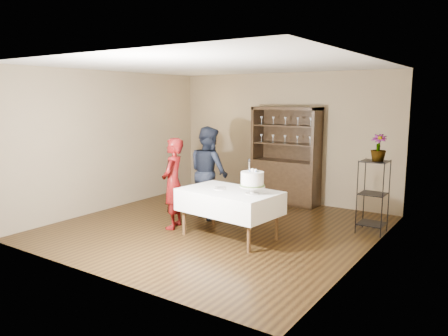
{
  "coord_description": "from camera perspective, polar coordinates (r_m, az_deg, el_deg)",
  "views": [
    {
      "loc": [
        4.15,
        -5.87,
        2.19
      ],
      "look_at": [
        0.11,
        0.1,
        1.02
      ],
      "focal_mm": 35.0,
      "sensor_mm": 36.0,
      "label": 1
    }
  ],
  "objects": [
    {
      "name": "potted_plant",
      "position": [
        7.32,
        19.52,
        2.51
      ],
      "size": [
        0.26,
        0.26,
        0.43
      ],
      "primitive_type": "imported",
      "rotation": [
        0.0,
        0.0,
        0.1
      ],
      "color": "#47642F",
      "rests_on": "plant_etagere"
    },
    {
      "name": "floor",
      "position": [
        7.51,
        -1.12,
        -7.75
      ],
      "size": [
        5.0,
        5.0,
        0.0
      ],
      "primitive_type": "plane",
      "color": "black",
      "rests_on": "ground"
    },
    {
      "name": "cake_table",
      "position": [
        6.84,
        0.71,
        -4.4
      ],
      "size": [
        1.61,
        1.09,
        0.76
      ],
      "rotation": [
        0.0,
        0.0,
        -0.1
      ],
      "color": "white",
      "rests_on": "floor"
    },
    {
      "name": "wall_right",
      "position": [
        6.15,
        18.24,
        0.9
      ],
      "size": [
        0.02,
        5.0,
        2.7
      ],
      "primitive_type": "cube",
      "color": "brown",
      "rests_on": "floor"
    },
    {
      "name": "plate_near",
      "position": [
        6.85,
        -0.57,
        -2.76
      ],
      "size": [
        0.2,
        0.2,
        0.01
      ],
      "primitive_type": "cylinder",
      "rotation": [
        0.0,
        0.0,
        0.13
      ],
      "color": "beige",
      "rests_on": "cake_table"
    },
    {
      "name": "cake",
      "position": [
        6.52,
        3.72,
        -1.57
      ],
      "size": [
        0.39,
        0.39,
        0.53
      ],
      "rotation": [
        0.0,
        0.0,
        0.11
      ],
      "color": "beige",
      "rests_on": "cake_table"
    },
    {
      "name": "china_hutch",
      "position": [
        9.15,
        8.05,
        -0.48
      ],
      "size": [
        1.4,
        0.48,
        2.0
      ],
      "color": "black",
      "rests_on": "floor"
    },
    {
      "name": "plate_far",
      "position": [
        7.0,
        -0.5,
        -2.52
      ],
      "size": [
        0.19,
        0.19,
        0.01
      ],
      "primitive_type": "cylinder",
      "rotation": [
        0.0,
        0.0,
        -0.14
      ],
      "color": "beige",
      "rests_on": "cake_table"
    },
    {
      "name": "plant_etagere",
      "position": [
        7.47,
        18.89,
        -3.18
      ],
      "size": [
        0.42,
        0.42,
        1.2
      ],
      "color": "black",
      "rests_on": "floor"
    },
    {
      "name": "wall_left",
      "position": [
        8.9,
        -14.44,
        3.5
      ],
      "size": [
        0.02,
        5.0,
        2.7
      ],
      "primitive_type": "cube",
      "color": "brown",
      "rests_on": "floor"
    },
    {
      "name": "man",
      "position": [
        8.01,
        -1.98,
        -0.51
      ],
      "size": [
        1.01,
        0.92,
        1.68
      ],
      "primitive_type": "imported",
      "rotation": [
        0.0,
        0.0,
        2.7
      ],
      "color": "black",
      "rests_on": "floor"
    },
    {
      "name": "woman",
      "position": [
        7.36,
        -6.66,
        -2.0
      ],
      "size": [
        0.54,
        0.65,
        1.53
      ],
      "primitive_type": "imported",
      "rotation": [
        0.0,
        0.0,
        -1.21
      ],
      "color": "#320408",
      "rests_on": "floor"
    },
    {
      "name": "back_wall",
      "position": [
        9.38,
        7.71,
        3.98
      ],
      "size": [
        5.0,
        0.02,
        2.7
      ],
      "primitive_type": "cube",
      "color": "brown",
      "rests_on": "floor"
    },
    {
      "name": "ceiling",
      "position": [
        7.2,
        -1.19,
        13.27
      ],
      "size": [
        5.0,
        5.0,
        0.0
      ],
      "primitive_type": "plane",
      "rotation": [
        3.14,
        0.0,
        0.0
      ],
      "color": "silver",
      "rests_on": "back_wall"
    }
  ]
}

